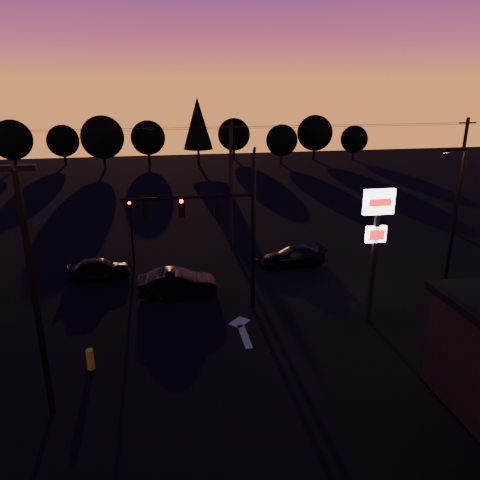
{
  "coord_description": "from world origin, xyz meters",
  "views": [
    {
      "loc": [
        -3.26,
        -18.31,
        11.58
      ],
      "look_at": [
        1.0,
        5.0,
        3.5
      ],
      "focal_mm": 35.0,
      "sensor_mm": 36.0,
      "label": 1
    }
  ],
  "objects_px": {
    "pylon_sign": "(376,228)",
    "parking_lot_light": "(32,281)",
    "car_right": "(293,256)",
    "traffic_signal_mast": "(222,221)",
    "car_left": "(99,268)",
    "car_mid": "(177,283)",
    "bollard": "(90,359)",
    "secondary_signal": "(131,223)",
    "streetlight": "(455,210)"
  },
  "relations": [
    {
      "from": "pylon_sign",
      "to": "car_left",
      "type": "height_order",
      "value": "pylon_sign"
    },
    {
      "from": "secondary_signal",
      "to": "traffic_signal_mast",
      "type": "bearing_deg",
      "value": -56.81
    },
    {
      "from": "traffic_signal_mast",
      "to": "parking_lot_light",
      "type": "xyz_separation_m",
      "value": [
        -7.4,
        -6.99,
        0.33
      ]
    },
    {
      "from": "car_right",
      "to": "parking_lot_light",
      "type": "bearing_deg",
      "value": -48.38
    },
    {
      "from": "bollard",
      "to": "car_mid",
      "type": "distance_m",
      "value": 7.82
    },
    {
      "from": "secondary_signal",
      "to": "parking_lot_light",
      "type": "relative_size",
      "value": 0.48
    },
    {
      "from": "parking_lot_light",
      "to": "car_left",
      "type": "xyz_separation_m",
      "value": [
        0.49,
        12.5,
        -4.63
      ]
    },
    {
      "from": "parking_lot_light",
      "to": "car_right",
      "type": "relative_size",
      "value": 2.16
    },
    {
      "from": "parking_lot_light",
      "to": "bollard",
      "type": "relative_size",
      "value": 9.92
    },
    {
      "from": "pylon_sign",
      "to": "car_right",
      "type": "xyz_separation_m",
      "value": [
        -1.61,
        7.91,
        -4.3
      ]
    },
    {
      "from": "traffic_signal_mast",
      "to": "parking_lot_light",
      "type": "distance_m",
      "value": 10.19
    },
    {
      "from": "car_mid",
      "to": "traffic_signal_mast",
      "type": "bearing_deg",
      "value": -134.01
    },
    {
      "from": "secondary_signal",
      "to": "pylon_sign",
      "type": "relative_size",
      "value": 0.64
    },
    {
      "from": "traffic_signal_mast",
      "to": "streetlight",
      "type": "height_order",
      "value": "traffic_signal_mast"
    },
    {
      "from": "secondary_signal",
      "to": "car_left",
      "type": "distance_m",
      "value": 3.59
    },
    {
      "from": "parking_lot_light",
      "to": "car_left",
      "type": "height_order",
      "value": "parking_lot_light"
    },
    {
      "from": "traffic_signal_mast",
      "to": "car_left",
      "type": "xyz_separation_m",
      "value": [
        -6.91,
        5.5,
        -4.3
      ]
    },
    {
      "from": "traffic_signal_mast",
      "to": "pylon_sign",
      "type": "bearing_deg",
      "value": -19.36
    },
    {
      "from": "traffic_signal_mast",
      "to": "streetlight",
      "type": "xyz_separation_m",
      "value": [
        14.01,
        1.51,
        -0.52
      ]
    },
    {
      "from": "secondary_signal",
      "to": "streetlight",
      "type": "distance_m",
      "value": 19.89
    },
    {
      "from": "secondary_signal",
      "to": "parking_lot_light",
      "type": "bearing_deg",
      "value": -99.79
    },
    {
      "from": "streetlight",
      "to": "car_mid",
      "type": "distance_m",
      "value": 16.74
    },
    {
      "from": "pylon_sign",
      "to": "car_mid",
      "type": "xyz_separation_m",
      "value": [
        -9.4,
        4.77,
        -4.19
      ]
    },
    {
      "from": "car_mid",
      "to": "car_right",
      "type": "xyz_separation_m",
      "value": [
        7.8,
        3.14,
        -0.11
      ]
    },
    {
      "from": "parking_lot_light",
      "to": "traffic_signal_mast",
      "type": "bearing_deg",
      "value": 43.37
    },
    {
      "from": "car_mid",
      "to": "bollard",
      "type": "bearing_deg",
      "value": 149.71
    },
    {
      "from": "parking_lot_light",
      "to": "car_right",
      "type": "bearing_deg",
      "value": 43.91
    },
    {
      "from": "parking_lot_light",
      "to": "bollard",
      "type": "height_order",
      "value": "parking_lot_light"
    },
    {
      "from": "streetlight",
      "to": "bollard",
      "type": "bearing_deg",
      "value": -163.72
    },
    {
      "from": "secondary_signal",
      "to": "car_left",
      "type": "height_order",
      "value": "secondary_signal"
    },
    {
      "from": "car_left",
      "to": "car_right",
      "type": "xyz_separation_m",
      "value": [
        12.4,
        -0.09,
        -0.03
      ]
    },
    {
      "from": "streetlight",
      "to": "bollard",
      "type": "height_order",
      "value": "streetlight"
    },
    {
      "from": "pylon_sign",
      "to": "car_right",
      "type": "height_order",
      "value": "pylon_sign"
    },
    {
      "from": "parking_lot_light",
      "to": "pylon_sign",
      "type": "relative_size",
      "value": 1.34
    },
    {
      "from": "pylon_sign",
      "to": "parking_lot_light",
      "type": "bearing_deg",
      "value": -162.77
    },
    {
      "from": "pylon_sign",
      "to": "secondary_signal",
      "type": "bearing_deg",
      "value": 140.23
    },
    {
      "from": "car_left",
      "to": "secondary_signal",
      "type": "bearing_deg",
      "value": -48.74
    },
    {
      "from": "secondary_signal",
      "to": "pylon_sign",
      "type": "xyz_separation_m",
      "value": [
        12.0,
        -9.99,
        2.05
      ]
    },
    {
      "from": "streetlight",
      "to": "car_left",
      "type": "distance_m",
      "value": 21.63
    },
    {
      "from": "traffic_signal_mast",
      "to": "secondary_signal",
      "type": "xyz_separation_m",
      "value": [
        -4.9,
        7.49,
        -2.07
      ]
    },
    {
      "from": "pylon_sign",
      "to": "car_mid",
      "type": "bearing_deg",
      "value": 153.1
    },
    {
      "from": "parking_lot_light",
      "to": "car_right",
      "type": "xyz_separation_m",
      "value": [
        12.89,
        12.41,
        -4.66
      ]
    },
    {
      "from": "car_left",
      "to": "parking_lot_light",
      "type": "bearing_deg",
      "value": 174.29
    },
    {
      "from": "secondary_signal",
      "to": "bollard",
      "type": "height_order",
      "value": "secondary_signal"
    },
    {
      "from": "car_right",
      "to": "traffic_signal_mast",
      "type": "bearing_deg",
      "value": -47.67
    },
    {
      "from": "pylon_sign",
      "to": "car_left",
      "type": "distance_m",
      "value": 16.69
    },
    {
      "from": "car_left",
      "to": "traffic_signal_mast",
      "type": "bearing_deg",
      "value": -132.0
    },
    {
      "from": "traffic_signal_mast",
      "to": "parking_lot_light",
      "type": "height_order",
      "value": "parking_lot_light"
    },
    {
      "from": "streetlight",
      "to": "car_right",
      "type": "height_order",
      "value": "streetlight"
    },
    {
      "from": "car_left",
      "to": "car_mid",
      "type": "distance_m",
      "value": 5.62
    }
  ]
}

